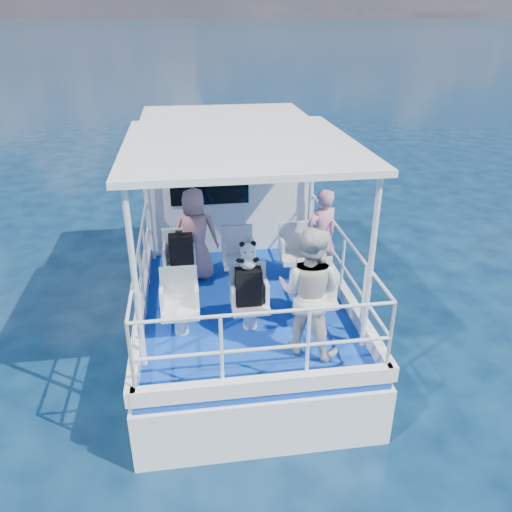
{
  "coord_description": "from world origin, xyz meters",
  "views": [
    {
      "loc": [
        -0.72,
        -6.65,
        4.65
      ],
      "look_at": [
        0.18,
        -0.4,
        1.6
      ],
      "focal_mm": 35.0,
      "sensor_mm": 36.0,
      "label": 1
    }
  ],
  "objects": [
    {
      "name": "ground",
      "position": [
        0.0,
        0.0,
        0.0
      ],
      "size": [
        2000.0,
        2000.0,
        0.0
      ],
      "primitive_type": "plane",
      "color": "#061932",
      "rests_on": "ground"
    },
    {
      "name": "hull",
      "position": [
        0.0,
        1.0,
        0.0
      ],
      "size": [
        3.0,
        7.0,
        1.6
      ],
      "primitive_type": "cube",
      "color": "white",
      "rests_on": "ground"
    },
    {
      "name": "deck",
      "position": [
        0.0,
        1.0,
        0.85
      ],
      "size": [
        2.9,
        6.9,
        0.1
      ],
      "primitive_type": "cube",
      "color": "#0B319A",
      "rests_on": "hull"
    },
    {
      "name": "cabin",
      "position": [
        0.0,
        2.3,
        2.0
      ],
      "size": [
        2.85,
        2.0,
        2.2
      ],
      "primitive_type": "cube",
      "color": "white",
      "rests_on": "deck"
    },
    {
      "name": "canopy",
      "position": [
        0.0,
        -0.2,
        3.14
      ],
      "size": [
        3.0,
        3.2,
        0.08
      ],
      "primitive_type": "cube",
      "color": "white",
      "rests_on": "cabin"
    },
    {
      "name": "canopy_posts",
      "position": [
        0.0,
        -0.25,
        2.0
      ],
      "size": [
        2.77,
        2.97,
        2.2
      ],
      "color": "white",
      "rests_on": "deck"
    },
    {
      "name": "railings",
      "position": [
        0.0,
        -0.58,
        1.4
      ],
      "size": [
        2.84,
        3.59,
        1.0
      ],
      "primitive_type": null,
      "color": "white",
      "rests_on": "deck"
    },
    {
      "name": "seat_port_fwd",
      "position": [
        -0.9,
        0.2,
        1.09
      ],
      "size": [
        0.48,
        0.46,
        0.38
      ],
      "primitive_type": "cube",
      "color": "silver",
      "rests_on": "deck"
    },
    {
      "name": "seat_center_fwd",
      "position": [
        0.0,
        0.2,
        1.09
      ],
      "size": [
        0.48,
        0.46,
        0.38
      ],
      "primitive_type": "cube",
      "color": "silver",
      "rests_on": "deck"
    },
    {
      "name": "seat_stbd_fwd",
      "position": [
        0.9,
        0.2,
        1.09
      ],
      "size": [
        0.48,
        0.46,
        0.38
      ],
      "primitive_type": "cube",
      "color": "silver",
      "rests_on": "deck"
    },
    {
      "name": "seat_port_aft",
      "position": [
        -0.9,
        -1.1,
        1.09
      ],
      "size": [
        0.48,
        0.46,
        0.38
      ],
      "primitive_type": "cube",
      "color": "silver",
      "rests_on": "deck"
    },
    {
      "name": "seat_center_aft",
      "position": [
        0.0,
        -1.1,
        1.09
      ],
      "size": [
        0.48,
        0.46,
        0.38
      ],
      "primitive_type": "cube",
      "color": "silver",
      "rests_on": "deck"
    },
    {
      "name": "seat_stbd_aft",
      "position": [
        0.9,
        -1.1,
        1.09
      ],
      "size": [
        0.48,
        0.46,
        0.38
      ],
      "primitive_type": "cube",
      "color": "silver",
      "rests_on": "deck"
    },
    {
      "name": "passenger_port_fwd",
      "position": [
        -0.64,
        0.43,
        1.63
      ],
      "size": [
        0.59,
        0.45,
        1.46
      ],
      "primitive_type": "imported",
      "rotation": [
        0.0,
        0.0,
        3.02
      ],
      "color": "tan",
      "rests_on": "deck"
    },
    {
      "name": "passenger_stbd_fwd",
      "position": [
        1.25,
        0.06,
        1.64
      ],
      "size": [
        0.63,
        0.53,
        1.48
      ],
      "primitive_type": "imported",
      "rotation": [
        0.0,
        0.0,
        3.51
      ],
      "color": "pink",
      "rests_on": "deck"
    },
    {
      "name": "passenger_stbd_aft",
      "position": [
        0.63,
        -1.69,
        1.72
      ],
      "size": [
        1.0,
        0.94,
        1.63
      ],
      "primitive_type": "imported",
      "rotation": [
        0.0,
        0.0,
        2.58
      ],
      "color": "silver",
      "rests_on": "deck"
    },
    {
      "name": "backpack_port",
      "position": [
        -0.86,
        0.16,
        1.51
      ],
      "size": [
        0.36,
        0.2,
        0.47
      ],
      "primitive_type": "cube",
      "color": "black",
      "rests_on": "seat_port_fwd"
    },
    {
      "name": "backpack_center",
      "position": [
        -0.02,
        -1.13,
        1.53
      ],
      "size": [
        0.33,
        0.19,
        0.5
      ],
      "primitive_type": "cube",
      "color": "black",
      "rests_on": "seat_center_aft"
    },
    {
      "name": "compact_camera",
      "position": [
        -0.88,
        0.17,
        1.78
      ],
      "size": [
        0.1,
        0.06,
        0.06
      ],
      "primitive_type": "cube",
      "color": "black",
      "rests_on": "backpack_port"
    },
    {
      "name": "panda",
      "position": [
        -0.02,
        -1.11,
        1.96
      ],
      "size": [
        0.24,
        0.2,
        0.37
      ],
      "primitive_type": null,
      "color": "white",
      "rests_on": "backpack_center"
    }
  ]
}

